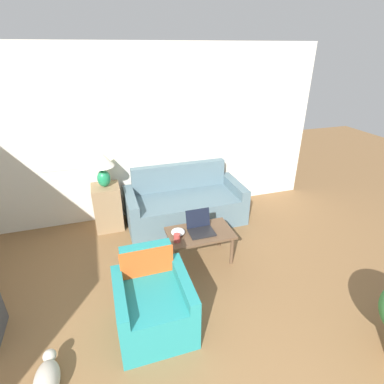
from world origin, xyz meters
name	(u,v)px	position (x,y,z in m)	size (l,w,h in m)	color
wall_back	(125,137)	(0.00, 4.09, 1.31)	(6.25, 0.06, 2.60)	silver
couch	(184,205)	(0.78, 3.66, 0.26)	(1.81, 0.83, 0.85)	slate
armchair	(153,304)	(-0.08, 1.79, 0.27)	(0.70, 0.73, 0.78)	teal
side_table	(108,207)	(-0.38, 3.79, 0.35)	(0.40, 0.40, 0.69)	#937551
table_lamp	(102,164)	(-0.38, 3.79, 1.04)	(0.35, 0.35, 0.54)	#1E8451
coffee_table	(200,236)	(0.68, 2.62, 0.37)	(0.82, 0.50, 0.42)	brown
laptop	(200,227)	(0.69, 2.64, 0.48)	(0.31, 0.30, 0.25)	black
cup_navy	(177,238)	(0.35, 2.51, 0.47)	(0.08, 0.08, 0.10)	#B23D38
snack_bowl	(178,232)	(0.41, 2.65, 0.46)	(0.17, 0.17, 0.07)	white
cat_black	(47,380)	(-1.03, 1.43, 0.10)	(0.21, 0.63, 0.20)	#B7AD9E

